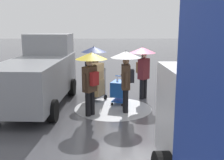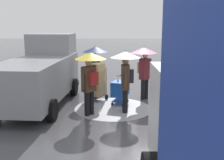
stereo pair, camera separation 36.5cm
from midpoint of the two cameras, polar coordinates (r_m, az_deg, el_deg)
name	(u,v)px [view 2 (the right image)]	position (r m, az deg, el deg)	size (l,w,h in m)	color
ground_plane	(129,100)	(11.11, 4.43, -4.16)	(90.00, 90.00, 0.00)	#4C4C51
slush_patch_near_cluster	(185,116)	(9.52, 16.15, -7.31)	(1.56, 1.56, 0.01)	silver
slush_patch_far_side	(113,108)	(10.01, 1.28, -5.89)	(2.81, 2.81, 0.01)	#999BA0
cargo_van_parked_right	(40,73)	(10.64, -13.83, 1.35)	(2.39, 5.43, 2.60)	gray
shopping_cart_vendor	(120,89)	(10.44, 2.70, -1.94)	(0.78, 0.95, 1.04)	#1951B2
hand_dolly_boxes	(98,81)	(10.80, -2.07, -0.13)	(0.77, 0.85, 1.51)	#515156
pedestrian_pink_side	(144,61)	(10.98, 7.69, 3.97)	(1.04, 1.04, 2.15)	black
pedestrian_black_side	(90,69)	(8.98, -3.45, 2.32)	(1.04, 1.04, 2.15)	black
pedestrian_white_side	(126,67)	(9.32, 3.99, 2.66)	(1.04, 1.04, 2.15)	black
pedestrian_far_side	(95,60)	(11.27, -2.74, 4.25)	(1.04, 1.04, 2.15)	black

